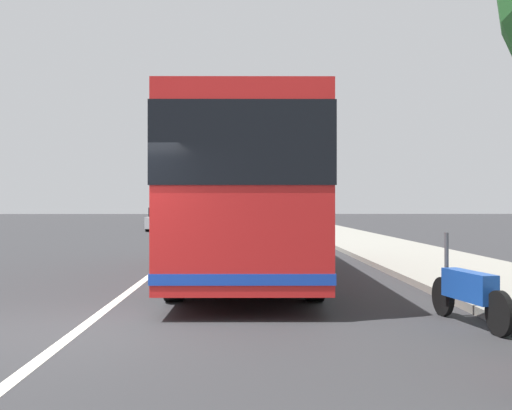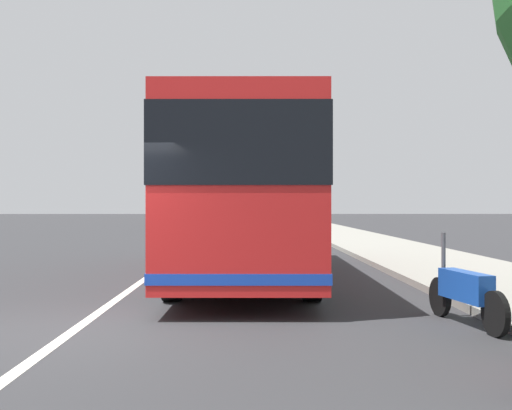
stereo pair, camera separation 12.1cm
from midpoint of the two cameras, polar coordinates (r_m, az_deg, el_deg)
name	(u,v)px [view 2 (the right image)]	position (r m, az deg, el deg)	size (l,w,h in m)	color
ground_plane	(73,331)	(8.73, -15.64, -10.80)	(220.00, 220.00, 0.00)	#2D2D30
sidewalk_curb	(425,259)	(19.07, 15.02, -4.72)	(110.00, 3.60, 0.14)	gray
lane_divider_line	(168,262)	(18.49, -7.64, -5.07)	(110.00, 0.16, 0.01)	silver
coach_bus	(246,189)	(14.49, -0.66, 1.41)	(11.39, 2.81, 3.42)	red
motorcycle_far_end	(465,292)	(9.20, 18.51, -7.34)	(2.07, 0.42, 1.24)	black
car_far_distant	(183,217)	(52.35, -6.49, -1.03)	(4.48, 2.09, 1.50)	navy
car_ahead_same_lane	(237,223)	(34.41, -1.62, -1.61)	(4.57, 1.96, 1.42)	black
car_side_street	(197,215)	(59.72, -5.19, -0.93)	(4.66, 1.95, 1.39)	gold
car_behind_bus	(166,220)	(41.52, -7.96, -1.31)	(4.74, 1.94, 1.48)	silver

